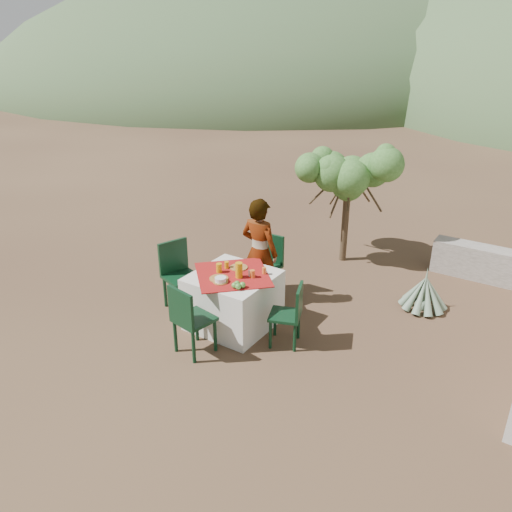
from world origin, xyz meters
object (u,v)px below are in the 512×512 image
at_px(shrub_tree, 353,180).
at_px(juice_pitcher, 239,270).
at_px(chair_right, 291,312).
at_px(chair_left, 178,272).
at_px(table, 233,300).
at_px(agave, 424,293).
at_px(chair_near, 189,318).
at_px(person, 259,252).
at_px(chair_far, 267,262).

relative_size(shrub_tree, juice_pitcher, 8.80).
height_order(chair_right, shrub_tree, shrub_tree).
bearing_deg(chair_right, chair_left, -110.12).
distance_m(table, agave, 2.78).
bearing_deg(shrub_tree, chair_near, -96.74).
xyz_separation_m(table, person, (-0.05, 0.73, 0.42)).
distance_m(table, chair_right, 0.89).
bearing_deg(chair_near, chair_right, -126.90).
relative_size(chair_right, person, 0.52).
bearing_deg(person, shrub_tree, -100.70).
height_order(agave, juice_pitcher, juice_pitcher).
bearing_deg(chair_near, table, -82.68).
height_order(chair_far, juice_pitcher, juice_pitcher).
height_order(chair_far, chair_right, chair_far).
height_order(chair_left, chair_right, chair_left).
bearing_deg(agave, table, -137.41).
relative_size(chair_near, agave, 1.28).
xyz_separation_m(chair_near, person, (-0.01, 1.59, 0.29)).
distance_m(table, person, 0.84).
bearing_deg(person, table, 95.19).
distance_m(chair_near, person, 1.61).
bearing_deg(chair_far, agave, 21.03).
height_order(chair_far, shrub_tree, shrub_tree).
bearing_deg(person, chair_right, 143.71).
bearing_deg(shrub_tree, chair_left, -115.47).
bearing_deg(chair_near, shrub_tree, -86.96).
bearing_deg(chair_far, person, -81.04).
bearing_deg(table, chair_left, 179.98).
height_order(person, shrub_tree, shrub_tree).
height_order(chair_near, shrub_tree, shrub_tree).
xyz_separation_m(chair_far, shrub_tree, (0.50, 1.87, 0.92)).
xyz_separation_m(agave, juice_pitcher, (-1.92, -1.91, 0.62)).
height_order(table, shrub_tree, shrub_tree).
bearing_deg(juice_pitcher, shrub_tree, 84.49).
bearing_deg(chair_right, agave, 127.85).
bearing_deg(chair_near, chair_far, -78.30).
bearing_deg(shrub_tree, person, -101.95).
relative_size(agave, juice_pitcher, 3.50).
relative_size(chair_near, person, 0.58).
relative_size(chair_near, chair_right, 1.12).
relative_size(chair_far, agave, 1.29).
distance_m(shrub_tree, agave, 2.26).
height_order(shrub_tree, agave, shrub_tree).
height_order(chair_right, juice_pitcher, juice_pitcher).
bearing_deg(table, chair_far, 95.65).
relative_size(chair_far, chair_near, 1.01).
height_order(chair_far, chair_left, chair_left).
xyz_separation_m(chair_left, agave, (3.01, 1.88, -0.30)).
bearing_deg(chair_far, juice_pitcher, -78.85).
distance_m(table, juice_pitcher, 0.50).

